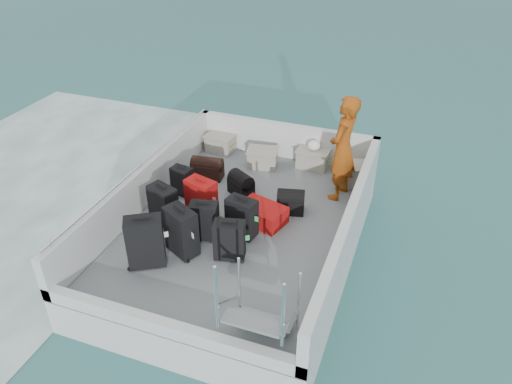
# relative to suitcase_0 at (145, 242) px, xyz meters

# --- Properties ---
(ground) EXTENTS (160.00, 160.00, 0.00)m
(ground) POSITION_rel_suitcase_0_xyz_m (0.87, 1.38, -1.02)
(ground) COLOR #154B4B
(ground) RESTS_ON ground
(wake_foam) EXTENTS (10.00, 10.00, 0.00)m
(wake_foam) POSITION_rel_suitcase_0_xyz_m (-3.93, 1.38, -1.02)
(wake_foam) COLOR white
(wake_foam) RESTS_ON ground
(ferry_hull) EXTENTS (3.60, 5.00, 0.60)m
(ferry_hull) POSITION_rel_suitcase_0_xyz_m (0.87, 1.38, -0.72)
(ferry_hull) COLOR silver
(ferry_hull) RESTS_ON ground
(deck) EXTENTS (3.30, 4.70, 0.02)m
(deck) POSITION_rel_suitcase_0_xyz_m (0.87, 1.38, -0.41)
(deck) COLOR slate
(deck) RESTS_ON ferry_hull
(deck_fittings) EXTENTS (3.60, 5.00, 0.90)m
(deck_fittings) POSITION_rel_suitcase_0_xyz_m (1.22, 1.06, -0.02)
(deck_fittings) COLOR silver
(deck_fittings) RESTS_ON deck
(suitcase_0) EXTENTS (0.59, 0.51, 0.79)m
(suitcase_0) POSITION_rel_suitcase_0_xyz_m (0.00, 0.00, 0.00)
(suitcase_0) COLOR black
(suitcase_0) RESTS_ON deck
(suitcase_1) EXTENTS (0.52, 0.41, 0.69)m
(suitcase_1) POSITION_rel_suitcase_0_xyz_m (-0.25, 0.96, -0.05)
(suitcase_1) COLOR black
(suitcase_1) RESTS_ON deck
(suitcase_2) EXTENTS (0.39, 0.27, 0.53)m
(suitcase_2) POSITION_rel_suitcase_0_xyz_m (-0.39, 1.85, -0.13)
(suitcase_2) COLOR black
(suitcase_2) RESTS_ON deck
(suitcase_3) EXTENTS (0.57, 0.48, 0.75)m
(suitcase_3) POSITION_rel_suitcase_0_xyz_m (0.34, 0.42, -0.02)
(suitcase_3) COLOR black
(suitcase_3) RESTS_ON deck
(suitcase_4) EXTENTS (0.47, 0.34, 0.63)m
(suitcase_4) POSITION_rel_suitcase_0_xyz_m (0.51, 0.85, -0.08)
(suitcase_4) COLOR black
(suitcase_4) RESTS_ON deck
(suitcase_5) EXTENTS (0.54, 0.41, 0.66)m
(suitcase_5) POSITION_rel_suitcase_0_xyz_m (0.20, 1.38, -0.07)
(suitcase_5) COLOR #A2100C
(suitcase_5) RESTS_ON deck
(suitcase_6) EXTENTS (0.49, 0.36, 0.61)m
(suitcase_6) POSITION_rel_suitcase_0_xyz_m (1.04, 0.55, -0.09)
(suitcase_6) COLOR black
(suitcase_6) RESTS_ON deck
(suitcase_7) EXTENTS (0.50, 0.36, 0.64)m
(suitcase_7) POSITION_rel_suitcase_0_xyz_m (1.01, 1.13, -0.08)
(suitcase_7) COLOR black
(suitcase_7) RESTS_ON deck
(suitcase_8) EXTENTS (0.84, 0.67, 0.29)m
(suitcase_8) POSITION_rel_suitcase_0_xyz_m (1.18, 1.56, -0.25)
(suitcase_8) COLOR #A2100C
(suitcase_8) RESTS_ON deck
(duffel_0) EXTENTS (0.60, 0.37, 0.32)m
(duffel_0) POSITION_rel_suitcase_0_xyz_m (-0.23, 2.53, -0.24)
(duffel_0) COLOR black
(duffel_0) RESTS_ON deck
(duffel_1) EXTENTS (0.52, 0.48, 0.32)m
(duffel_1) POSITION_rel_suitcase_0_xyz_m (0.56, 2.22, -0.24)
(duffel_1) COLOR black
(duffel_1) RESTS_ON deck
(duffel_2) EXTENTS (0.50, 0.40, 0.32)m
(duffel_2) POSITION_rel_suitcase_0_xyz_m (1.53, 1.99, -0.24)
(duffel_2) COLOR black
(duffel_2) RESTS_ON deck
(crate_0) EXTENTS (0.58, 0.44, 0.33)m
(crate_0) POSITION_rel_suitcase_0_xyz_m (-0.43, 3.58, -0.23)
(crate_0) COLOR #A59D8F
(crate_0) RESTS_ON deck
(crate_1) EXTENTS (0.60, 0.47, 0.33)m
(crate_1) POSITION_rel_suitcase_0_xyz_m (0.58, 3.28, -0.23)
(crate_1) COLOR #A59D8F
(crate_1) RESTS_ON deck
(crate_2) EXTENTS (0.59, 0.42, 0.34)m
(crate_2) POSITION_rel_suitcase_0_xyz_m (1.49, 3.58, -0.23)
(crate_2) COLOR #A59D8F
(crate_2) RESTS_ON deck
(crate_3) EXTENTS (0.70, 0.58, 0.36)m
(crate_3) POSITION_rel_suitcase_0_xyz_m (2.29, 3.22, -0.21)
(crate_3) COLOR #A59D8F
(crate_3) RESTS_ON deck
(yellow_bag) EXTENTS (0.28, 0.26, 0.22)m
(yellow_bag) POSITION_rel_suitcase_0_xyz_m (2.19, 3.58, -0.29)
(yellow_bag) COLOR yellow
(yellow_bag) RESTS_ON deck
(white_bag) EXTENTS (0.24, 0.24, 0.18)m
(white_bag) POSITION_rel_suitcase_0_xyz_m (1.49, 3.58, 0.04)
(white_bag) COLOR white
(white_bag) RESTS_ON crate_2
(passenger) EXTENTS (0.56, 0.75, 1.83)m
(passenger) POSITION_rel_suitcase_0_xyz_m (2.17, 2.76, 0.52)
(passenger) COLOR #CD5913
(passenger) RESTS_ON deck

